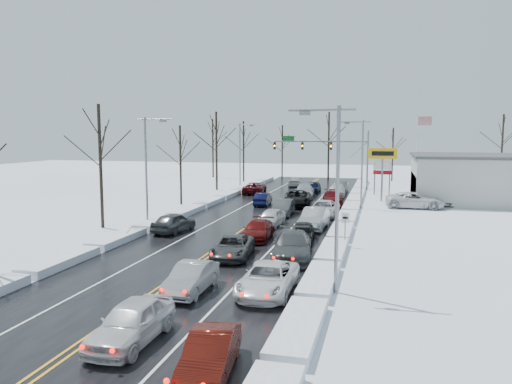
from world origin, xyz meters
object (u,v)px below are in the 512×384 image
(oncoming_car_0, at_px, (263,205))
(traffic_signal_mast, at_px, (331,149))
(tires_plus_sign, at_px, (383,157))
(flagpole, at_px, (418,146))
(dealership_building, at_px, (508,179))
(queued_car_0, at_px, (132,342))

(oncoming_car_0, bearing_deg, traffic_signal_mast, -109.36)
(tires_plus_sign, distance_m, oncoming_car_0, 14.75)
(flagpole, relative_size, dealership_building, 0.49)
(tires_plus_sign, xyz_separation_m, flagpole, (4.67, 14.01, 0.93))
(flagpole, distance_m, queued_car_0, 57.67)
(dealership_building, height_order, queued_car_0, dealership_building)
(flagpole, height_order, oncoming_car_0, flagpole)
(traffic_signal_mast, bearing_deg, oncoming_car_0, -105.72)
(flagpole, bearing_deg, dealership_building, -53.73)
(traffic_signal_mast, distance_m, tires_plus_sign, 13.92)
(dealership_building, bearing_deg, oncoming_car_0, -161.70)
(traffic_signal_mast, xyz_separation_m, queued_car_0, (-1.71, -53.76, -5.48))
(dealership_building, xyz_separation_m, oncoming_car_0, (-25.74, -8.51, -2.66))
(dealership_building, bearing_deg, tires_plus_sign, -171.53)
(tires_plus_sign, height_order, dealership_building, tires_plus_sign)
(traffic_signal_mast, relative_size, oncoming_car_0, 3.24)
(queued_car_0, xyz_separation_m, oncoming_car_0, (-3.50, 35.25, 0.00))
(queued_car_0, bearing_deg, dealership_building, 63.55)
(dealership_building, bearing_deg, queued_car_0, -116.94)
(tires_plus_sign, distance_m, flagpole, 14.79)
(traffic_signal_mast, height_order, flagpole, flagpole)
(traffic_signal_mast, distance_m, flagpole, 11.90)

